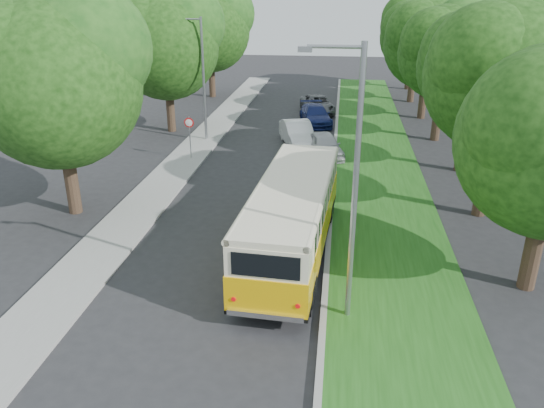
# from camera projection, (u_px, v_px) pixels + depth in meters

# --- Properties ---
(ground) EXTENTS (120.00, 120.00, 0.00)m
(ground) POSITION_uv_depth(u_px,v_px,m) (224.00, 268.00, 18.72)
(ground) COLOR #272729
(ground) RESTS_ON ground
(curb) EXTENTS (0.20, 70.00, 0.15)m
(curb) POSITION_uv_depth(u_px,v_px,m) (330.00, 214.00, 22.85)
(curb) COLOR gray
(curb) RESTS_ON ground
(grass_verge) EXTENTS (4.50, 70.00, 0.13)m
(grass_verge) POSITION_uv_depth(u_px,v_px,m) (386.00, 218.00, 22.57)
(grass_verge) COLOR #1E5115
(grass_verge) RESTS_ON ground
(sidewalk) EXTENTS (2.20, 70.00, 0.12)m
(sidewalk) POSITION_uv_depth(u_px,v_px,m) (143.00, 205.00, 23.85)
(sidewalk) COLOR gray
(sidewalk) RESTS_ON ground
(treeline) EXTENTS (24.27, 41.91, 9.46)m
(treeline) POSITION_uv_depth(u_px,v_px,m) (333.00, 43.00, 32.54)
(treeline) COLOR #332319
(treeline) RESTS_ON ground
(lamppost_near) EXTENTS (1.71, 0.16, 8.00)m
(lamppost_near) POSITION_uv_depth(u_px,v_px,m) (352.00, 181.00, 14.26)
(lamppost_near) COLOR gray
(lamppost_near) RESTS_ON ground
(lamppost_far) EXTENTS (1.71, 0.16, 7.50)m
(lamppost_far) POSITION_uv_depth(u_px,v_px,m) (202.00, 75.00, 32.34)
(lamppost_far) COLOR gray
(lamppost_far) RESTS_ON ground
(warning_sign) EXTENTS (0.56, 0.10, 2.50)m
(warning_sign) POSITION_uv_depth(u_px,v_px,m) (189.00, 130.00, 29.56)
(warning_sign) COLOR gray
(warning_sign) RESTS_ON ground
(vintage_bus) EXTENTS (3.12, 9.89, 2.90)m
(vintage_bus) POSITION_uv_depth(u_px,v_px,m) (292.00, 219.00, 19.03)
(vintage_bus) COLOR #FFBB08
(vintage_bus) RESTS_ON ground
(car_silver) EXTENTS (2.71, 4.31, 1.37)m
(car_silver) POSITION_uv_depth(u_px,v_px,m) (324.00, 145.00, 30.49)
(car_silver) COLOR #B9B9BE
(car_silver) RESTS_ON ground
(car_white) EXTENTS (2.82, 4.79, 1.49)m
(car_white) POSITION_uv_depth(u_px,v_px,m) (298.00, 134.00, 32.55)
(car_white) COLOR white
(car_white) RESTS_ON ground
(car_blue) EXTENTS (2.80, 4.88, 1.33)m
(car_blue) POSITION_uv_depth(u_px,v_px,m) (316.00, 115.00, 37.54)
(car_blue) COLOR navy
(car_blue) RESTS_ON ground
(car_grey) EXTENTS (3.14, 5.00, 1.29)m
(car_grey) POSITION_uv_depth(u_px,v_px,m) (317.00, 104.00, 40.99)
(car_grey) COLOR #54575C
(car_grey) RESTS_ON ground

